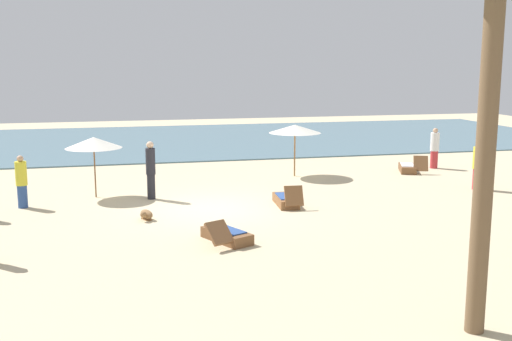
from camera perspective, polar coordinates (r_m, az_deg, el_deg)
ground_plane at (r=19.37m, az=-4.36°, el=-3.52°), size 60.00×60.00×0.00m
ocean_water at (r=36.01m, az=-8.66°, el=2.73°), size 48.00×16.00×0.06m
umbrella_0 at (r=21.30m, az=-14.72°, el=2.49°), size 1.87×1.87×2.04m
umbrella_2 at (r=24.52m, az=3.60°, el=3.84°), size 2.06×2.06×2.06m
lounger_0 at (r=15.81m, az=-2.78°, el=-5.96°), size 1.27×1.79×0.67m
lounger_1 at (r=26.42m, az=13.86°, el=0.25°), size 1.14×1.73×0.75m
lounger_2 at (r=19.73m, az=2.83°, el=-2.73°), size 0.71×1.67×0.74m
person_0 at (r=20.62m, az=-20.77°, el=-0.97°), size 0.44×0.44×1.66m
person_2 at (r=27.53m, az=16.12°, el=1.99°), size 0.39×0.39×1.73m
person_4 at (r=23.40m, az=19.74°, el=0.44°), size 0.40×0.40×1.74m
person_5 at (r=20.75m, az=-9.67°, el=0.09°), size 0.34×0.34×1.94m
dog at (r=18.21m, az=-10.08°, el=-4.01°), size 0.47×0.65×0.31m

